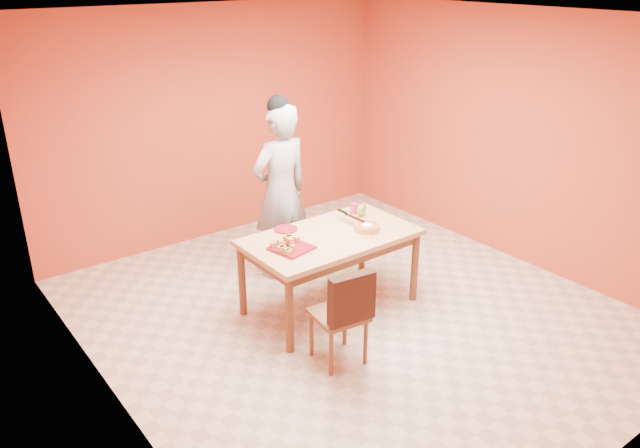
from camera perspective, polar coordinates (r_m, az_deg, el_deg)
floor at (r=6.02m, az=3.00°, el=-8.12°), size 5.00×5.00×0.00m
ceiling at (r=5.18m, az=3.65°, el=18.41°), size 5.00×5.00×0.00m
wall_back at (r=7.45m, az=-9.39°, el=9.00°), size 4.50×0.00×4.50m
wall_left at (r=4.43m, az=-19.49°, el=-1.77°), size 0.00×5.00×5.00m
wall_right at (r=7.07m, az=17.46°, el=7.49°), size 0.00×5.00×5.00m
dining_table at (r=5.82m, az=0.96°, el=-1.86°), size 1.60×0.90×0.76m
dining_chair at (r=5.13m, az=1.85°, el=-8.12°), size 0.46×0.52×0.89m
pastry_pile at (r=5.48m, az=-2.62°, el=-1.67°), size 0.29×0.29×0.09m
person at (r=6.40m, az=-3.63°, el=2.92°), size 0.69×0.47×1.84m
pastry_platter at (r=5.50m, az=-2.61°, el=-2.21°), size 0.38×0.38×0.02m
red_dinner_plate at (r=5.90m, az=-3.14°, el=-0.47°), size 0.27×0.27×0.01m
white_cake_plate at (r=5.86m, az=4.28°, el=-0.66°), size 0.34×0.34×0.01m
sponge_cake at (r=5.85m, az=4.29°, el=-0.35°), size 0.28×0.28×0.06m
cake_server at (r=5.96m, az=3.23°, el=0.53°), size 0.06×0.28×0.01m
egg_ornament at (r=6.19m, az=3.77°, el=1.23°), size 0.11×0.09×0.12m
magenta_glass at (r=6.27m, az=3.12°, el=1.44°), size 0.10×0.10×0.11m
checker_tin at (r=6.42m, az=3.81°, el=1.61°), size 0.12×0.12×0.03m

